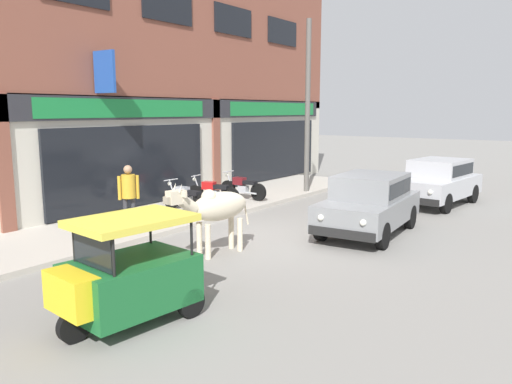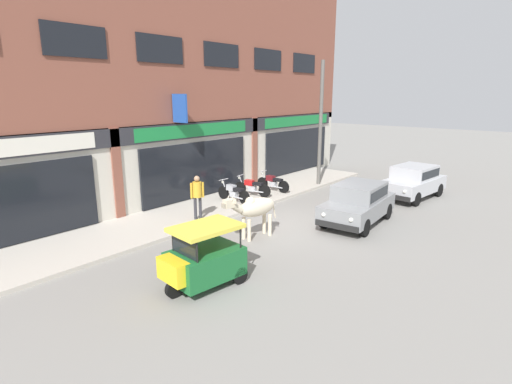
{
  "view_description": "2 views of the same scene",
  "coord_description": "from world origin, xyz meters",
  "px_view_note": "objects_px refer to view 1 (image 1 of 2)",
  "views": [
    {
      "loc": [
        -9.81,
        -6.38,
        2.99
      ],
      "look_at": [
        0.45,
        1.0,
        0.92
      ],
      "focal_mm": 35.0,
      "sensor_mm": 36.0,
      "label": 1
    },
    {
      "loc": [
        -11.43,
        -7.68,
        4.59
      ],
      "look_at": [
        -1.06,
        1.0,
        1.22
      ],
      "focal_mm": 28.0,
      "sensor_mm": 36.0,
      "label": 2
    }
  ],
  "objects_px": {
    "cow": "(216,207)",
    "pedestrian": "(129,191)",
    "auto_rickshaw": "(127,278)",
    "motorcycle_2": "(243,187)",
    "car_0": "(369,201)",
    "motorcycle_1": "(213,192)",
    "utility_pole": "(308,107)",
    "car_1": "(439,180)",
    "motorcycle_0": "(186,198)"
  },
  "relations": [
    {
      "from": "cow",
      "to": "utility_pole",
      "type": "bearing_deg",
      "value": 16.53
    },
    {
      "from": "cow",
      "to": "pedestrian",
      "type": "xyz_separation_m",
      "value": [
        -0.08,
        2.62,
        0.11
      ]
    },
    {
      "from": "auto_rickshaw",
      "to": "motorcycle_0",
      "type": "xyz_separation_m",
      "value": [
        5.85,
        4.46,
        -0.15
      ]
    },
    {
      "from": "utility_pole",
      "to": "car_0",
      "type": "bearing_deg",
      "value": -134.94
    },
    {
      "from": "cow",
      "to": "pedestrian",
      "type": "relative_size",
      "value": 1.33
    },
    {
      "from": "cow",
      "to": "car_1",
      "type": "height_order",
      "value": "cow"
    },
    {
      "from": "motorcycle_0",
      "to": "car_0",
      "type": "bearing_deg",
      "value": -78.49
    },
    {
      "from": "motorcycle_1",
      "to": "pedestrian",
      "type": "bearing_deg",
      "value": -169.64
    },
    {
      "from": "car_1",
      "to": "motorcycle_0",
      "type": "xyz_separation_m",
      "value": [
        -5.92,
        5.41,
        -0.3
      ]
    },
    {
      "from": "car_0",
      "to": "car_1",
      "type": "distance_m",
      "value": 4.88
    },
    {
      "from": "car_0",
      "to": "motorcycle_1",
      "type": "relative_size",
      "value": 2.06
    },
    {
      "from": "car_0",
      "to": "car_1",
      "type": "height_order",
      "value": "same"
    },
    {
      "from": "auto_rickshaw",
      "to": "motorcycle_2",
      "type": "relative_size",
      "value": 1.13
    },
    {
      "from": "motorcycle_0",
      "to": "utility_pole",
      "type": "bearing_deg",
      "value": -10.77
    },
    {
      "from": "cow",
      "to": "motorcycle_0",
      "type": "relative_size",
      "value": 1.18
    },
    {
      "from": "cow",
      "to": "car_1",
      "type": "distance_m",
      "value": 8.7
    },
    {
      "from": "auto_rickshaw",
      "to": "cow",
      "type": "bearing_deg",
      "value": 19.53
    },
    {
      "from": "motorcycle_1",
      "to": "utility_pole",
      "type": "distance_m",
      "value": 4.82
    },
    {
      "from": "car_0",
      "to": "car_1",
      "type": "bearing_deg",
      "value": -3.17
    },
    {
      "from": "motorcycle_1",
      "to": "car_0",
      "type": "bearing_deg",
      "value": -92.36
    },
    {
      "from": "car_1",
      "to": "motorcycle_2",
      "type": "distance_m",
      "value": 6.28
    },
    {
      "from": "utility_pole",
      "to": "car_1",
      "type": "bearing_deg",
      "value": -80.6
    },
    {
      "from": "motorcycle_1",
      "to": "utility_pole",
      "type": "relative_size",
      "value": 0.3
    },
    {
      "from": "motorcycle_0",
      "to": "motorcycle_1",
      "type": "distance_m",
      "value": 1.26
    },
    {
      "from": "utility_pole",
      "to": "motorcycle_1",
      "type": "bearing_deg",
      "value": 165.16
    },
    {
      "from": "motorcycle_0",
      "to": "cow",
      "type": "bearing_deg",
      "value": -127.45
    },
    {
      "from": "cow",
      "to": "motorcycle_0",
      "type": "bearing_deg",
      "value": 52.55
    },
    {
      "from": "cow",
      "to": "utility_pole",
      "type": "distance_m",
      "value": 8.3
    },
    {
      "from": "cow",
      "to": "auto_rickshaw",
      "type": "distance_m",
      "value": 3.57
    },
    {
      "from": "car_1",
      "to": "utility_pole",
      "type": "height_order",
      "value": "utility_pole"
    },
    {
      "from": "auto_rickshaw",
      "to": "car_1",
      "type": "bearing_deg",
      "value": -4.62
    },
    {
      "from": "car_1",
      "to": "cow",
      "type": "bearing_deg",
      "value": 165.76
    },
    {
      "from": "motorcycle_0",
      "to": "motorcycle_2",
      "type": "distance_m",
      "value": 2.57
    },
    {
      "from": "cow",
      "to": "motorcycle_2",
      "type": "xyz_separation_m",
      "value": [
        5.07,
        3.16,
        -0.49
      ]
    },
    {
      "from": "cow",
      "to": "car_0",
      "type": "distance_m",
      "value": 4.02
    },
    {
      "from": "car_0",
      "to": "motorcycle_2",
      "type": "distance_m",
      "value": 5.27
    },
    {
      "from": "car_1",
      "to": "motorcycle_2",
      "type": "bearing_deg",
      "value": 122.32
    },
    {
      "from": "pedestrian",
      "to": "motorcycle_0",
      "type": "bearing_deg",
      "value": 14.07
    },
    {
      "from": "cow",
      "to": "pedestrian",
      "type": "height_order",
      "value": "pedestrian"
    },
    {
      "from": "cow",
      "to": "car_0",
      "type": "height_order",
      "value": "cow"
    },
    {
      "from": "motorcycle_1",
      "to": "motorcycle_2",
      "type": "xyz_separation_m",
      "value": [
        1.31,
        -0.16,
        0.0
      ]
    },
    {
      "from": "cow",
      "to": "utility_pole",
      "type": "height_order",
      "value": "utility_pole"
    },
    {
      "from": "motorcycle_2",
      "to": "utility_pole",
      "type": "bearing_deg",
      "value": -18.55
    },
    {
      "from": "car_0",
      "to": "pedestrian",
      "type": "bearing_deg",
      "value": 128.97
    },
    {
      "from": "car_1",
      "to": "motorcycle_1",
      "type": "bearing_deg",
      "value": 130.47
    },
    {
      "from": "auto_rickshaw",
      "to": "pedestrian",
      "type": "height_order",
      "value": "pedestrian"
    },
    {
      "from": "auto_rickshaw",
      "to": "motorcycle_1",
      "type": "bearing_deg",
      "value": 32.39
    },
    {
      "from": "cow",
      "to": "motorcycle_0",
      "type": "distance_m",
      "value": 4.15
    },
    {
      "from": "cow",
      "to": "motorcycle_0",
      "type": "xyz_separation_m",
      "value": [
        2.51,
        3.27,
        -0.49
      ]
    },
    {
      "from": "cow",
      "to": "pedestrian",
      "type": "distance_m",
      "value": 2.63
    }
  ]
}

